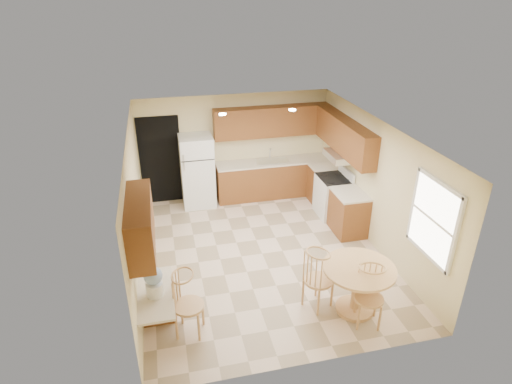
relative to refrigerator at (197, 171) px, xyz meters
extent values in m
plane|color=beige|center=(0.95, -2.40, -0.84)|extent=(5.50, 5.50, 0.00)
cube|color=white|center=(0.95, -2.40, 1.66)|extent=(4.50, 5.50, 0.02)
cube|color=beige|center=(0.95, 0.35, 0.41)|extent=(4.50, 0.02, 2.50)
cube|color=beige|center=(0.95, -5.15, 0.41)|extent=(4.50, 0.02, 2.50)
cube|color=beige|center=(-1.30, -2.40, 0.41)|extent=(0.02, 5.50, 2.50)
cube|color=beige|center=(3.20, -2.40, 0.41)|extent=(0.02, 5.50, 2.50)
cube|color=black|center=(-0.80, 0.34, 0.21)|extent=(0.90, 0.02, 2.10)
cube|color=brown|center=(1.83, 0.05, -0.41)|extent=(2.75, 0.60, 0.87)
cube|color=beige|center=(1.83, 0.05, 0.05)|extent=(2.75, 0.63, 0.04)
cube|color=brown|center=(2.90, -0.54, -0.41)|extent=(0.60, 0.59, 0.87)
cube|color=beige|center=(2.90, -0.54, 0.05)|extent=(0.63, 0.59, 0.04)
cube|color=brown|center=(2.90, -2.00, -0.41)|extent=(0.60, 0.80, 0.87)
cube|color=beige|center=(2.90, -2.00, 0.05)|extent=(0.63, 0.80, 0.04)
cube|color=brown|center=(1.83, 0.19, 1.01)|extent=(2.75, 0.33, 0.70)
cube|color=brown|center=(3.04, -1.19, 1.01)|extent=(0.33, 2.42, 0.70)
cube|color=brown|center=(-1.13, -4.00, 1.01)|extent=(0.33, 1.40, 0.70)
cube|color=silver|center=(1.80, 0.05, 0.07)|extent=(0.78, 0.44, 0.01)
cube|color=silver|center=(2.95, -1.22, 0.58)|extent=(0.50, 0.76, 0.14)
cube|color=brown|center=(-1.05, -3.72, -0.48)|extent=(0.48, 0.42, 0.72)
cube|color=beige|center=(-1.05, -4.10, -0.09)|extent=(0.50, 1.20, 0.04)
cube|color=white|center=(3.18, -4.25, 0.66)|extent=(0.05, 1.00, 1.20)
cube|color=white|center=(3.17, -4.25, 1.28)|extent=(0.05, 1.10, 0.06)
cube|color=white|center=(3.17, -4.25, 0.04)|extent=(0.05, 1.10, 0.06)
cube|color=white|center=(3.17, -4.78, 0.66)|extent=(0.05, 0.06, 1.28)
cube|color=white|center=(3.17, -3.72, 0.66)|extent=(0.05, 0.06, 1.28)
cylinder|color=white|center=(0.45, -1.20, 1.64)|extent=(0.14, 0.14, 0.02)
cylinder|color=white|center=(1.85, -1.20, 1.64)|extent=(0.14, 0.14, 0.02)
cube|color=white|center=(0.00, 0.00, 0.00)|extent=(0.74, 0.69, 1.69)
cube|color=black|center=(0.00, -0.35, 0.40)|extent=(0.73, 0.01, 0.02)
cube|color=silver|center=(-0.31, -0.36, 0.30)|extent=(0.03, 0.03, 0.18)
cube|color=silver|center=(-0.31, -0.36, 0.50)|extent=(0.03, 0.03, 0.14)
cube|color=white|center=(2.87, -1.22, -0.39)|extent=(0.65, 0.76, 0.90)
cube|color=black|center=(2.87, -1.22, 0.06)|extent=(0.64, 0.75, 0.02)
cube|color=white|center=(3.15, -1.22, 0.16)|extent=(0.06, 0.76, 0.18)
cylinder|color=tan|center=(2.01, -4.29, -0.81)|extent=(0.61, 0.61, 0.06)
cylinder|color=tan|center=(2.01, -4.29, -0.44)|extent=(0.15, 0.15, 0.75)
cylinder|color=tan|center=(2.01, -4.29, -0.03)|extent=(1.12, 1.12, 0.04)
cylinder|color=tan|center=(1.46, -4.04, -0.35)|extent=(0.46, 0.46, 0.04)
cylinder|color=tan|center=(1.29, -3.88, -0.60)|extent=(0.04, 0.04, 0.49)
cylinder|color=tan|center=(1.62, -3.88, -0.60)|extent=(0.04, 0.04, 0.49)
cylinder|color=tan|center=(1.29, -4.20, -0.60)|extent=(0.04, 0.04, 0.49)
cylinder|color=tan|center=(1.62, -4.20, -0.60)|extent=(0.04, 0.04, 0.49)
cylinder|color=tan|center=(2.06, -4.60, -0.37)|extent=(0.44, 0.44, 0.04)
cylinder|color=tan|center=(1.90, -4.44, -0.61)|extent=(0.04, 0.04, 0.47)
cylinder|color=tan|center=(2.21, -4.44, -0.61)|extent=(0.04, 0.04, 0.47)
cylinder|color=tan|center=(1.90, -4.76, -0.61)|extent=(0.04, 0.04, 0.47)
cylinder|color=tan|center=(2.21, -4.76, -0.61)|extent=(0.04, 0.04, 0.47)
cylinder|color=tan|center=(-0.60, -4.16, -0.35)|extent=(0.46, 0.46, 0.04)
cylinder|color=tan|center=(-0.76, -4.00, -0.60)|extent=(0.04, 0.04, 0.49)
cylinder|color=tan|center=(-0.44, -4.00, -0.60)|extent=(0.04, 0.04, 0.49)
cylinder|color=tan|center=(-0.76, -4.33, -0.60)|extent=(0.04, 0.04, 0.49)
cylinder|color=tan|center=(-0.44, -4.33, -0.60)|extent=(0.04, 0.04, 0.49)
cylinder|color=white|center=(-1.05, -4.15, 0.03)|extent=(0.24, 0.24, 0.21)
sphere|color=#819DC7|center=(-1.05, -4.15, 0.26)|extent=(0.26, 0.26, 0.26)
cylinder|color=#819DC7|center=(-1.05, -4.15, 0.43)|extent=(0.07, 0.07, 0.07)
camera|label=1|loc=(-0.76, -9.15, 3.89)|focal=30.00mm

